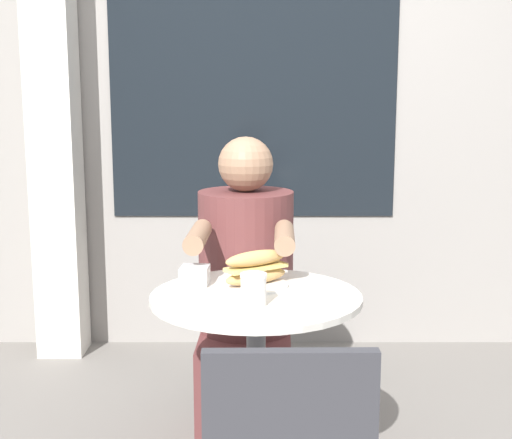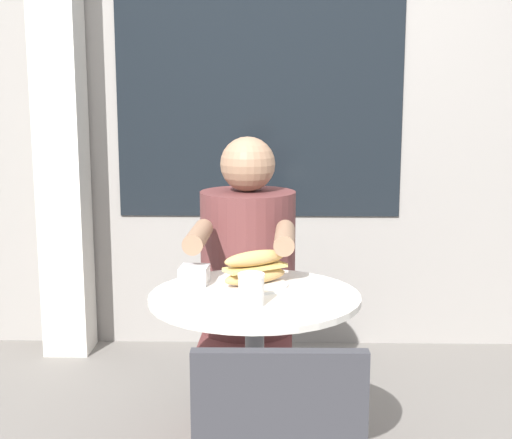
{
  "view_description": "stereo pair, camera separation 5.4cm",
  "coord_description": "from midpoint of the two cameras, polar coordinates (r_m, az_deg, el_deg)",
  "views": [
    {
      "loc": [
        -0.0,
        -2.12,
        1.37
      ],
      "look_at": [
        0.0,
        0.2,
        0.95
      ],
      "focal_mm": 50.0,
      "sensor_mm": 36.0,
      "label": 1
    },
    {
      "loc": [
        0.05,
        -2.12,
        1.37
      ],
      "look_at": [
        0.0,
        0.2,
        0.95
      ],
      "focal_mm": 50.0,
      "sensor_mm": 36.0,
      "label": 2
    }
  ],
  "objects": [
    {
      "name": "napkin_box",
      "position": [
        2.33,
        -4.29,
        -4.46
      ],
      "size": [
        0.1,
        0.1,
        0.06
      ],
      "rotation": [
        0.0,
        0.0,
        -0.08
      ],
      "color": "silver",
      "rests_on": "cafe_table"
    },
    {
      "name": "sandwich_on_plate",
      "position": [
        2.29,
        0.69,
        -4.11
      ],
      "size": [
        0.22,
        0.21,
        0.12
      ],
      "rotation": [
        0.0,
        0.0,
        0.59
      ],
      "color": "white",
      "rests_on": "cafe_table"
    },
    {
      "name": "storefront_wall",
      "position": [
        3.81,
        0.89,
        10.67
      ],
      "size": [
        8.0,
        0.09,
        2.8
      ],
      "color": "gray",
      "rests_on": "ground_plane"
    },
    {
      "name": "drink_cup",
      "position": [
        2.09,
        0.36,
        -5.62
      ],
      "size": [
        0.08,
        0.08,
        0.1
      ],
      "color": "silver",
      "rests_on": "cafe_table"
    },
    {
      "name": "diner_chair",
      "position": [
        3.11,
        0.1,
        -5.59
      ],
      "size": [
        0.39,
        0.39,
        0.87
      ],
      "rotation": [
        0.0,
        0.0,
        3.11
      ],
      "color": "#333338",
      "rests_on": "ground_plane"
    },
    {
      "name": "lattice_pillar",
      "position": [
        3.78,
        -14.96,
        7.29
      ],
      "size": [
        0.23,
        0.23,
        2.4
      ],
      "color": "beige",
      "rests_on": "ground_plane"
    },
    {
      "name": "seated_diner",
      "position": [
        2.78,
        -0.13,
        -7.59
      ],
      "size": [
        0.38,
        0.66,
        1.2
      ],
      "rotation": [
        0.0,
        0.0,
        3.11
      ],
      "color": "brown",
      "rests_on": "ground_plane"
    },
    {
      "name": "cafe_table",
      "position": [
        2.28,
        0.59,
        -11.01
      ],
      "size": [
        0.66,
        0.66,
        0.75
      ],
      "color": "beige",
      "rests_on": "ground_plane"
    }
  ]
}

